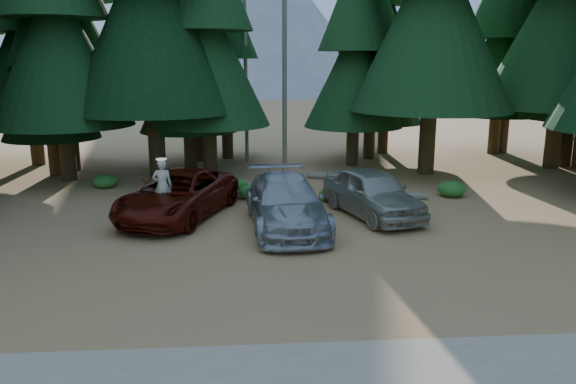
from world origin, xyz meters
name	(u,v)px	position (x,y,z in m)	size (l,w,h in m)	color
ground	(290,260)	(0.00, 0.00, 0.00)	(160.00, 160.00, 0.00)	tan
forest_belt_north	(269,164)	(0.00, 15.00, 0.00)	(36.00, 7.00, 22.00)	black
snag_front	(285,50)	(0.80, 14.50, 6.00)	(0.24, 0.24, 12.00)	#726D5B
snag_back	(246,69)	(-1.20, 16.00, 5.00)	(0.20, 0.20, 10.00)	#726D5B
mountain_peak	(238,17)	(-2.59, 88.23, 12.71)	(48.00, 50.00, 28.00)	gray
red_pickup	(178,195)	(-3.68, 4.77, 0.82)	(2.74, 5.93, 1.65)	#520F07
silver_minivan_center	(286,203)	(0.09, 3.20, 0.85)	(2.39, 5.89, 1.71)	#ACAEB4
silver_minivan_right	(372,193)	(3.30, 4.43, 0.85)	(2.01, 4.99, 1.70)	#B2AF9E
frisbee_player	(162,185)	(-4.06, 3.88, 1.37)	(0.70, 0.49, 1.83)	beige
log_left	(193,197)	(-3.37, 7.15, 0.15)	(0.29, 0.29, 4.07)	#726D5B
log_mid	(343,177)	(3.27, 10.50, 0.14)	(0.29, 0.29, 3.49)	#726D5B
log_right	(374,195)	(3.96, 7.00, 0.14)	(0.27, 0.27, 4.28)	#726D5B
shrub_far_left	(106,181)	(-7.44, 9.76, 0.29)	(1.06, 1.06, 0.58)	#1F6A22
shrub_left	(238,184)	(-1.59, 9.10, 0.22)	(0.80, 0.80, 0.44)	#1F6A22
shrub_center_left	(251,192)	(-1.06, 7.31, 0.28)	(1.00, 1.00, 0.55)	#1F6A22
shrub_center_right	(345,179)	(3.27, 9.90, 0.21)	(0.76, 0.76, 0.42)	#1F6A22
shrub_right	(330,195)	(2.09, 6.75, 0.24)	(0.88, 0.88, 0.48)	#1F6A22
shrub_far_right	(451,189)	(7.22, 7.10, 0.32)	(1.16, 1.16, 0.64)	#1F6A22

